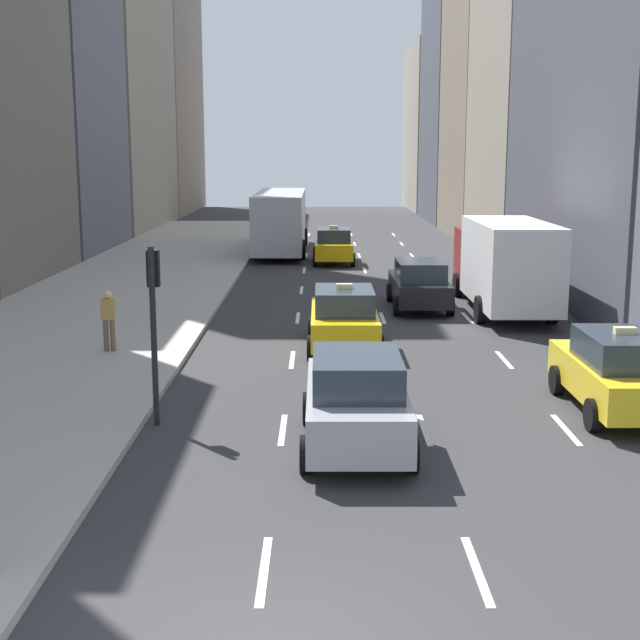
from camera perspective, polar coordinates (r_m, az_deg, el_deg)
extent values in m
cube|color=#ADAAA3|center=(37.04, -12.02, 2.21)|extent=(8.00, 66.00, 0.15)
cube|color=white|center=(12.16, -3.86, -15.68)|extent=(0.12, 2.00, 0.01)
cube|color=white|center=(17.73, -2.66, -7.03)|extent=(0.12, 2.00, 0.01)
cube|color=white|center=(23.51, -2.07, -2.56)|extent=(0.12, 2.00, 0.01)
cube|color=white|center=(29.38, -1.71, 0.13)|extent=(0.12, 2.00, 0.01)
cube|color=white|center=(35.29, -1.47, 1.92)|extent=(0.12, 2.00, 0.01)
cube|color=white|center=(41.23, -1.30, 3.20)|extent=(0.12, 2.00, 0.01)
cube|color=white|center=(47.19, -1.17, 4.16)|extent=(0.12, 2.00, 0.01)
cube|color=white|center=(53.15, -1.08, 4.90)|extent=(0.12, 2.00, 0.01)
cube|color=white|center=(59.12, -1.00, 5.49)|extent=(0.12, 2.00, 0.01)
cube|color=white|center=(12.31, 9.76, -15.47)|extent=(0.12, 2.00, 0.01)
cube|color=white|center=(17.83, 6.43, -6.98)|extent=(0.12, 2.00, 0.01)
cube|color=white|center=(23.59, 4.75, -2.55)|extent=(0.12, 2.00, 0.01)
cube|color=white|center=(29.44, 3.75, 0.13)|extent=(0.12, 2.00, 0.01)
cube|color=white|center=(35.35, 3.07, 1.92)|extent=(0.12, 2.00, 0.01)
cube|color=white|center=(41.28, 2.59, 3.20)|extent=(0.12, 2.00, 0.01)
cube|color=white|center=(47.23, 2.23, 4.16)|extent=(0.12, 2.00, 0.01)
cube|color=white|center=(53.19, 1.95, 4.90)|extent=(0.12, 2.00, 0.01)
cube|color=white|center=(59.15, 1.73, 5.49)|extent=(0.12, 2.00, 0.01)
cube|color=white|center=(18.37, 15.20, -6.77)|extent=(0.12, 2.00, 0.01)
cube|color=white|center=(24.00, 11.43, -2.50)|extent=(0.12, 2.00, 0.01)
cube|color=white|center=(29.77, 9.13, 0.14)|extent=(0.12, 2.00, 0.01)
cube|color=white|center=(35.62, 7.58, 1.91)|extent=(0.12, 2.00, 0.01)
cube|color=white|center=(41.51, 6.46, 3.19)|extent=(0.12, 2.00, 0.01)
cube|color=white|center=(47.43, 5.62, 4.14)|extent=(0.12, 2.00, 0.01)
cube|color=white|center=(53.37, 4.97, 4.88)|extent=(0.12, 2.00, 0.01)
cube|color=white|center=(59.32, 4.45, 5.48)|extent=(0.12, 2.00, 0.01)
cube|color=gray|center=(65.94, -13.47, 14.85)|extent=(6.00, 17.67, 20.94)
cube|color=gray|center=(83.38, -10.65, 14.33)|extent=(6.00, 17.22, 21.80)
cube|color=gray|center=(60.29, 11.20, 17.42)|extent=(6.00, 11.80, 25.27)
cube|color=gray|center=(86.53, 7.50, 12.07)|extent=(6.00, 14.45, 15.13)
cube|color=yellow|center=(24.71, 1.27, -0.24)|extent=(1.80, 4.40, 0.76)
cube|color=#28333D|center=(24.33, 1.29, 1.26)|extent=(1.58, 2.29, 0.64)
cube|color=#F2E599|center=(24.27, 1.29, 2.17)|extent=(0.44, 0.20, 0.14)
cylinder|color=black|center=(26.12, -0.79, -0.49)|extent=(0.22, 0.66, 0.66)
cylinder|color=black|center=(26.16, 3.15, -0.48)|extent=(0.22, 0.66, 0.66)
cylinder|color=black|center=(23.45, -0.85, -1.78)|extent=(0.22, 0.66, 0.66)
cylinder|color=black|center=(23.50, 3.55, -1.78)|extent=(0.22, 0.66, 0.66)
cube|color=yellow|center=(43.86, 0.59, 4.58)|extent=(1.80, 4.40, 0.76)
cube|color=#28333D|center=(43.52, 0.60, 5.46)|extent=(1.58, 2.29, 0.64)
cube|color=#F2E599|center=(43.49, 0.60, 5.97)|extent=(0.44, 0.20, 0.14)
cylinder|color=black|center=(45.25, -0.58, 4.29)|extent=(0.22, 0.66, 0.66)
cylinder|color=black|center=(45.28, 1.71, 4.29)|extent=(0.22, 0.66, 0.66)
cylinder|color=black|center=(42.54, -0.60, 3.87)|extent=(0.22, 0.66, 0.66)
cylinder|color=black|center=(42.57, 1.83, 3.87)|extent=(0.22, 0.66, 0.66)
cube|color=yellow|center=(19.78, 18.23, -3.57)|extent=(1.80, 4.40, 0.76)
cube|color=#28333D|center=(19.38, 18.59, -1.75)|extent=(1.58, 2.29, 0.64)
cube|color=#F2E599|center=(19.31, 18.66, -0.62)|extent=(0.44, 0.20, 0.14)
cylinder|color=black|center=(20.88, 14.65, -3.71)|extent=(0.22, 0.66, 0.66)
cylinder|color=black|center=(21.41, 19.32, -3.61)|extent=(0.22, 0.66, 0.66)
cylinder|color=black|center=(18.35, 16.82, -5.81)|extent=(0.22, 0.66, 0.66)
cube|color=black|center=(31.32, 6.08, 2.02)|extent=(1.80, 4.68, 0.74)
cube|color=#28333D|center=(30.95, 6.16, 3.20)|extent=(1.58, 2.43, 0.64)
cylinder|color=black|center=(32.72, 4.22, 1.77)|extent=(0.22, 0.66, 0.66)
cylinder|color=black|center=(32.91, 7.35, 1.76)|extent=(0.22, 0.66, 0.66)
cylinder|color=black|center=(29.87, 4.65, 0.90)|extent=(0.22, 0.66, 0.66)
cylinder|color=black|center=(30.07, 8.07, 0.90)|extent=(0.22, 0.66, 0.66)
cube|color=#9EA0A5|center=(16.57, 2.04, -5.62)|extent=(1.80, 4.46, 0.84)
cube|color=#28333D|center=(16.12, 2.10, -3.36)|extent=(1.58, 2.32, 0.64)
cylinder|color=black|center=(18.00, -1.02, -5.67)|extent=(0.22, 0.66, 0.66)
cylinder|color=black|center=(18.07, 4.72, -5.64)|extent=(0.22, 0.66, 0.66)
cylinder|color=black|center=(15.37, -1.15, -8.58)|extent=(0.22, 0.66, 0.66)
cylinder|color=black|center=(15.45, 5.61, -8.53)|extent=(0.22, 0.66, 0.66)
cube|color=#B7BCC1|center=(48.66, -2.81, 6.47)|extent=(2.50, 11.60, 2.90)
cube|color=#28333D|center=(54.37, -2.55, 7.29)|extent=(2.30, 0.12, 1.40)
cube|color=#28333D|center=(48.71, -4.25, 6.87)|extent=(0.08, 9.86, 1.10)
cube|color=yellow|center=(54.33, -2.56, 8.23)|extent=(1.50, 0.10, 0.36)
cylinder|color=black|center=(52.42, -4.00, 5.33)|extent=(0.30, 1.00, 1.00)
cylinder|color=black|center=(52.32, -1.25, 5.35)|extent=(0.30, 1.00, 1.00)
cylinder|color=black|center=(45.68, -4.54, 4.53)|extent=(0.30, 1.00, 1.00)
cylinder|color=black|center=(45.57, -1.40, 4.54)|extent=(0.30, 1.00, 1.00)
cube|color=maroon|center=(34.17, 10.31, 3.99)|extent=(2.10, 2.40, 2.10)
cube|color=#28333D|center=(35.26, 9.99, 4.69)|extent=(1.90, 0.10, 0.90)
cube|color=white|center=(30.04, 11.78, 3.60)|extent=(2.30, 6.00, 2.70)
cylinder|color=black|center=(34.13, 8.52, 2.26)|extent=(0.28, 0.90, 0.90)
cylinder|color=black|center=(34.51, 11.97, 2.24)|extent=(0.28, 0.90, 0.90)
cylinder|color=black|center=(28.86, 9.93, 0.67)|extent=(0.28, 0.90, 0.90)
cylinder|color=black|center=(29.35, 14.36, 0.66)|extent=(0.28, 0.90, 0.90)
cylinder|color=brown|center=(24.47, -13.81, -0.97)|extent=(0.14, 0.14, 0.86)
cylinder|color=brown|center=(24.43, -13.40, -0.97)|extent=(0.14, 0.14, 0.86)
cube|color=#B78C47|center=(24.32, -13.68, 0.67)|extent=(0.36, 0.22, 0.56)
sphere|color=beige|center=(24.25, -13.72, 1.60)|extent=(0.22, 0.22, 0.22)
cylinder|color=black|center=(17.88, -10.86, -1.12)|extent=(0.12, 0.12, 3.60)
cube|color=black|center=(17.83, -10.91, 3.25)|extent=(0.24, 0.20, 0.72)
sphere|color=red|center=(17.91, -10.87, 4.03)|extent=(0.14, 0.14, 0.14)
sphere|color=#4C3F14|center=(17.94, -10.85, 3.30)|extent=(0.14, 0.14, 0.14)
sphere|color=#198C2D|center=(17.97, -10.82, 2.57)|extent=(0.14, 0.14, 0.14)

